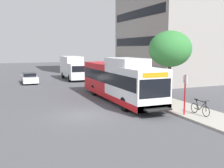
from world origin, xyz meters
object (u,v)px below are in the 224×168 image
Objects in this scene: street_tree_near_stop at (170,49)px; parked_car_far_lane at (29,78)px; bus_stop_sign_pole at (185,92)px; transit_bus at (119,81)px; box_truck_background at (73,67)px; bicycle_parked at (200,108)px.

street_tree_near_stop is 19.60m from parked_car_far_lane.
transit_bus is at bearing 105.61° from bus_stop_sign_pole.
transit_bus is 1.75× the size of box_truck_background.
bus_stop_sign_pole is at bearing -74.39° from transit_bus.
transit_bus is 16.58m from box_truck_background.
box_truck_background is at bearing 89.44° from transit_bus.
street_tree_near_stop reaches higher than bus_stop_sign_pole.
parked_car_far_lane reaches higher than bicycle_parked.
bus_stop_sign_pole reaches higher than parked_car_far_lane.
street_tree_near_stop reaches higher than parked_car_far_lane.
parked_car_far_lane is (-9.61, 16.68, -3.68)m from street_tree_near_stop.
bus_stop_sign_pole is 22.55m from parked_car_far_lane.
transit_bus reaches higher than bus_stop_sign_pole.
transit_bus is 6.64m from bus_stop_sign_pole.
transit_bus is 2.72× the size of parked_car_far_lane.
transit_bus reaches higher than box_truck_background.
parked_car_far_lane is at bearing -163.42° from box_truck_background.
bus_stop_sign_pole is at bearing -69.91° from parked_car_far_lane.
street_tree_near_stop is 19.01m from box_truck_background.
street_tree_near_stop is at bearing 78.98° from bicycle_parked.
bus_stop_sign_pole is 1.49m from bicycle_parked.
street_tree_near_stop reaches higher than box_truck_background.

